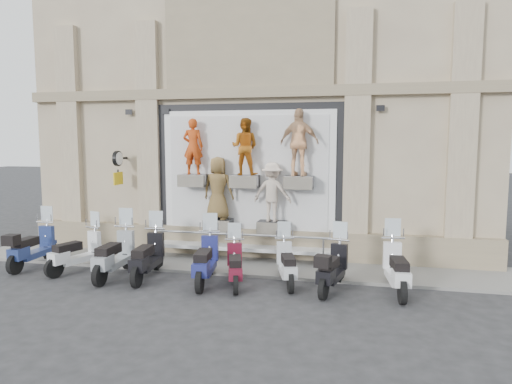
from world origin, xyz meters
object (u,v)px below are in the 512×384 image
scooter_b (77,243)px  guard_rail (240,250)px  scooter_d (147,247)px  scooter_e (205,250)px  scooter_f (235,257)px  scooter_g (287,255)px  scooter_i (397,258)px  scooter_h (333,258)px  scooter_a (33,238)px  clock_sign_bracket (118,163)px  scooter_c (114,245)px

scooter_b → guard_rail: bearing=38.4°
scooter_d → scooter_e: size_ratio=1.00×
guard_rail → scooter_d: (-1.98, -1.61, 0.35)m
scooter_b → scooter_e: (3.67, -0.21, 0.05)m
guard_rail → scooter_f: size_ratio=2.87×
scooter_g → scooter_i: 2.54m
scooter_f → scooter_g: scooter_g is taller
scooter_h → scooter_a: bearing=-168.9°
guard_rail → scooter_i: (4.06, -1.40, 0.35)m
scooter_d → scooter_g: (3.51, 0.29, -0.09)m
clock_sign_bracket → scooter_c: (1.05, -2.17, -1.96)m
guard_rail → scooter_g: (1.52, -1.32, 0.26)m
scooter_a → clock_sign_bracket: bearing=46.2°
clock_sign_bracket → scooter_f: (4.23, -2.16, -2.08)m
scooter_b → scooter_i: scooter_i is taller
scooter_c → scooter_i: (6.91, 0.31, -0.03)m
scooter_h → guard_rail: bearing=162.2°
clock_sign_bracket → scooter_h: clock_sign_bracket is taller
guard_rail → scooter_e: scooter_e is taller
scooter_b → scooter_g: scooter_b is taller
scooter_d → scooter_g: size_ratio=1.13×
guard_rail → scooter_f: (0.33, -1.70, 0.25)m
scooter_f → scooter_d: bearing=161.5°
scooter_e → scooter_h: size_ratio=1.07×
scooter_b → scooter_c: bearing=7.9°
clock_sign_bracket → scooter_i: size_ratio=0.51×
scooter_a → scooter_b: size_ratio=1.05×
clock_sign_bracket → scooter_e: (3.47, -2.14, -1.98)m
guard_rail → scooter_g: size_ratio=2.84×
clock_sign_bracket → scooter_b: 2.81m
scooter_a → scooter_g: scooter_a is taller
guard_rail → scooter_i: 4.31m
clock_sign_bracket → scooter_f: clock_sign_bracket is taller
scooter_b → scooter_d: (2.11, -0.15, 0.05)m
scooter_a → scooter_i: 9.62m
scooter_h → scooter_e: bearing=-165.1°
clock_sign_bracket → scooter_e: size_ratio=0.51×
scooter_e → scooter_i: (4.49, 0.27, -0.01)m
clock_sign_bracket → scooter_c: clock_sign_bracket is taller
clock_sign_bracket → scooter_g: clock_sign_bracket is taller
clock_sign_bracket → scooter_i: 8.42m
scooter_g → scooter_c: bearing=168.6°
guard_rail → scooter_f: scooter_f is taller
guard_rail → scooter_b: size_ratio=2.66×
scooter_b → scooter_f: scooter_b is taller
scooter_c → scooter_f: size_ratio=1.18×
scooter_e → scooter_i: bearing=-4.6°
scooter_d → scooter_f: scooter_d is taller
scooter_c → scooter_h: bearing=-0.6°
scooter_d → scooter_h: (4.61, 0.06, -0.05)m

